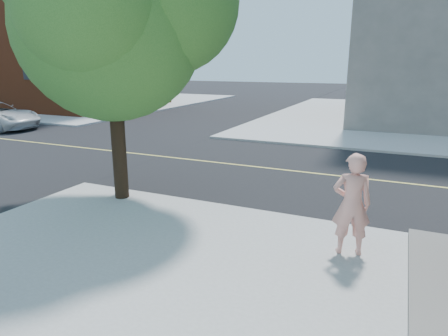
% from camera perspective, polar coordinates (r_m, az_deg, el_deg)
% --- Properties ---
extents(ground, '(140.00, 140.00, 0.00)m').
position_cam_1_polar(ground, '(12.77, -16.10, -3.07)').
color(ground, black).
rests_on(ground, ground).
extents(road_ew, '(140.00, 9.00, 0.01)m').
position_cam_1_polar(road_ew, '(16.31, -5.94, 1.32)').
color(road_ew, black).
rests_on(road_ew, ground).
extents(sidewalk_nw, '(26.00, 25.00, 0.12)m').
position_cam_1_polar(sidewalk_nw, '(43.79, -21.25, 8.97)').
color(sidewalk_nw, '#ADADAD').
rests_on(sidewalk_nw, ground).
extents(church, '(15.20, 12.00, 14.40)m').
position_cam_1_polar(church, '(39.18, -22.80, 18.72)').
color(church, brown).
rests_on(church, sidewalk_nw).
extents(office_block, '(12.00, 14.08, 18.00)m').
position_cam_1_polar(office_block, '(51.00, -29.42, 19.05)').
color(office_block, black).
rests_on(office_block, sidewalk_nw).
extents(man_on_phone, '(0.85, 0.68, 2.05)m').
position_cam_1_polar(man_on_phone, '(8.12, 17.86, -4.99)').
color(man_on_phone, '#EDA194').
rests_on(man_on_phone, sidewalk_se).
extents(street_tree, '(5.97, 5.43, 7.92)m').
position_cam_1_polar(street_tree, '(11.09, -15.57, 21.78)').
color(street_tree, black).
rests_on(street_tree, sidewalk_se).
extents(signal_pole, '(3.66, 0.42, 4.14)m').
position_cam_1_polar(signal_pole, '(12.88, -22.68, 12.39)').
color(signal_pole, black).
rests_on(signal_pole, sidewalk_se).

